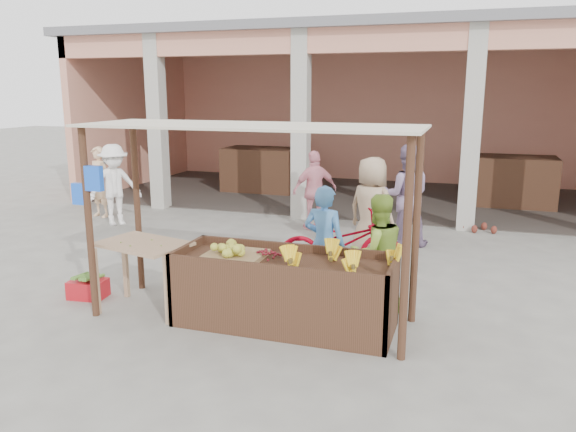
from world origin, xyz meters
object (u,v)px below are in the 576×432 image
(vendor_green, at_px, (377,250))
(motorcycle, at_px, (340,243))
(side_table, at_px, (144,253))
(red_crate, at_px, (88,289))
(fruit_stall, at_px, (284,294))
(vendor_blue, at_px, (324,240))

(vendor_green, height_order, motorcycle, vendor_green)
(side_table, distance_m, red_crate, 1.18)
(fruit_stall, distance_m, side_table, 1.88)
(side_table, bearing_deg, vendor_green, 31.23)
(fruit_stall, bearing_deg, side_table, -177.44)
(vendor_green, bearing_deg, fruit_stall, 7.32)
(side_table, height_order, vendor_blue, vendor_blue)
(red_crate, xyz_separation_m, motorcycle, (3.05, 1.98, 0.39))
(side_table, bearing_deg, vendor_blue, 40.46)
(red_crate, height_order, motorcycle, motorcycle)
(fruit_stall, relative_size, vendor_blue, 1.55)
(side_table, xyz_separation_m, motorcycle, (2.06, 2.11, -0.24))
(motorcycle, bearing_deg, red_crate, 99.54)
(fruit_stall, distance_m, vendor_blue, 1.08)
(side_table, relative_size, vendor_blue, 0.75)
(side_table, relative_size, red_crate, 2.64)
(fruit_stall, relative_size, side_table, 2.07)
(side_table, height_order, red_crate, side_table)
(vendor_green, bearing_deg, red_crate, -20.98)
(vendor_blue, height_order, motorcycle, vendor_blue)
(vendor_blue, bearing_deg, fruit_stall, 84.75)
(side_table, height_order, vendor_green, vendor_green)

